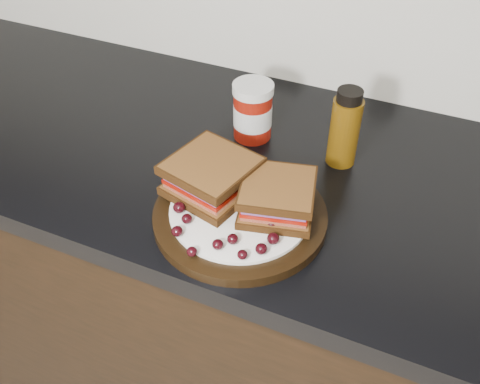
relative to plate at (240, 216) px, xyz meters
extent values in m
cube|color=black|center=(-0.12, 0.15, -0.48)|extent=(3.96, 0.58, 0.86)
cube|color=black|center=(-0.12, 0.15, -0.03)|extent=(3.98, 0.60, 0.04)
cylinder|color=black|center=(0.00, 0.00, 0.00)|extent=(0.28, 0.28, 0.02)
ellipsoid|color=black|center=(-0.09, -0.04, 0.02)|extent=(0.02, 0.02, 0.02)
ellipsoid|color=black|center=(-0.06, -0.06, 0.02)|extent=(0.02, 0.02, 0.02)
ellipsoid|color=black|center=(-0.06, -0.09, 0.02)|extent=(0.02, 0.02, 0.02)
ellipsoid|color=black|center=(-0.02, -0.12, 0.02)|extent=(0.02, 0.02, 0.01)
ellipsoid|color=black|center=(0.00, -0.09, 0.02)|extent=(0.02, 0.02, 0.02)
ellipsoid|color=black|center=(0.02, -0.07, 0.02)|extent=(0.02, 0.02, 0.02)
ellipsoid|color=black|center=(0.04, -0.09, 0.02)|extent=(0.02, 0.02, 0.01)
ellipsoid|color=black|center=(0.07, -0.07, 0.02)|extent=(0.02, 0.02, 0.02)
ellipsoid|color=black|center=(0.07, -0.05, 0.02)|extent=(0.02, 0.02, 0.02)
ellipsoid|color=black|center=(0.06, -0.02, 0.02)|extent=(0.02, 0.02, 0.02)
ellipsoid|color=black|center=(0.09, 0.02, 0.02)|extent=(0.02, 0.02, 0.02)
ellipsoid|color=black|center=(0.06, 0.03, 0.02)|extent=(0.02, 0.02, 0.02)
ellipsoid|color=black|center=(0.05, 0.05, 0.02)|extent=(0.02, 0.02, 0.02)
ellipsoid|color=black|center=(-0.08, 0.05, 0.02)|extent=(0.02, 0.02, 0.02)
ellipsoid|color=black|center=(-0.09, 0.02, 0.02)|extent=(0.02, 0.02, 0.01)
ellipsoid|color=black|center=(-0.07, 0.00, 0.02)|extent=(0.02, 0.02, 0.02)
ellipsoid|color=black|center=(-0.07, 0.04, 0.02)|extent=(0.02, 0.02, 0.01)
ellipsoid|color=black|center=(-0.06, 0.03, 0.03)|extent=(0.02, 0.02, 0.02)
ellipsoid|color=black|center=(-0.10, -0.01, 0.03)|extent=(0.02, 0.02, 0.02)
cylinder|color=maroon|center=(-0.07, 0.22, 0.05)|extent=(0.10, 0.10, 0.11)
cylinder|color=#553708|center=(0.11, 0.22, 0.06)|extent=(0.07, 0.07, 0.15)
camera|label=1|loc=(0.25, -0.57, 0.60)|focal=40.00mm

